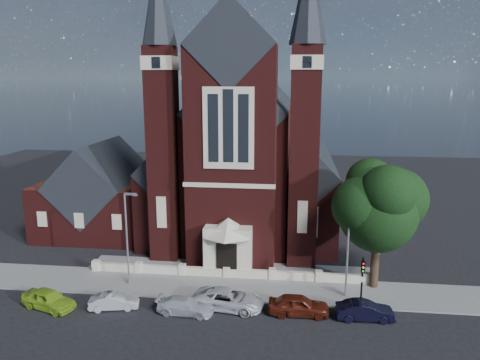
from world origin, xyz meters
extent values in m
plane|color=black|center=(0.00, 15.00, 0.00)|extent=(120.00, 120.00, 0.00)
cube|color=slate|center=(0.00, 4.50, 0.00)|extent=(60.00, 5.00, 0.12)
cube|color=slate|center=(0.00, 8.50, 0.00)|extent=(26.00, 3.00, 0.14)
cube|color=beige|center=(0.00, 6.50, 0.00)|extent=(24.00, 0.40, 0.90)
cube|color=#451312|center=(0.00, 25.00, 7.00)|extent=(10.00, 30.00, 14.00)
cube|color=black|center=(0.00, 25.00, 14.00)|extent=(10.00, 30.20, 10.00)
cube|color=#451312|center=(-7.50, 24.00, 4.00)|extent=(5.00, 26.00, 8.00)
cube|color=#451312|center=(7.50, 24.00, 4.00)|extent=(5.00, 26.00, 8.00)
cube|color=black|center=(-7.50, 24.00, 8.00)|extent=(5.01, 26.20, 5.01)
cube|color=black|center=(7.50, 24.00, 8.00)|extent=(5.01, 26.20, 5.01)
cube|color=#451312|center=(0.00, 9.50, 10.00)|extent=(8.00, 3.00, 20.00)
cube|color=black|center=(0.00, 9.50, 20.00)|extent=(8.00, 3.20, 8.00)
cube|color=beige|center=(0.00, 7.95, 13.00)|extent=(4.40, 0.15, 7.00)
cube|color=black|center=(0.00, 7.88, 13.20)|extent=(0.90, 0.08, 6.20)
cube|color=beige|center=(0.00, 7.50, 2.20)|extent=(4.20, 2.00, 4.40)
cube|color=black|center=(0.00, 6.45, 1.60)|extent=(1.80, 0.12, 3.20)
cone|color=beige|center=(0.00, 7.50, 4.40)|extent=(4.60, 4.60, 1.60)
cube|color=#451312|center=(-6.50, 10.50, 10.00)|extent=(2.60, 2.60, 20.00)
cube|color=beige|center=(-6.50, 10.50, 18.50)|extent=(2.80, 2.80, 1.20)
cube|color=#451312|center=(6.50, 10.50, 10.00)|extent=(2.60, 2.60, 20.00)
cube|color=beige|center=(6.50, 10.50, 18.50)|extent=(2.80, 2.80, 1.20)
cube|color=#451312|center=(-16.00, 18.00, 3.00)|extent=(12.00, 12.00, 6.00)
cube|color=black|center=(-16.00, 18.00, 6.00)|extent=(8.49, 12.20, 8.49)
cylinder|color=black|center=(12.50, 6.00, 2.50)|extent=(0.70, 0.70, 5.00)
sphere|color=black|center=(12.50, 6.00, 6.50)|extent=(6.40, 6.40, 6.40)
sphere|color=black|center=(12.90, 4.80, 8.50)|extent=(4.40, 4.40, 4.40)
cylinder|color=gray|center=(-8.00, 4.00, 4.00)|extent=(0.16, 0.16, 8.00)
cube|color=gray|center=(-7.50, 4.00, 8.00)|extent=(1.00, 0.15, 0.18)
cube|color=gray|center=(-7.10, 4.00, 7.92)|extent=(0.35, 0.22, 0.12)
cylinder|color=gray|center=(10.00, 4.00, 4.00)|extent=(0.16, 0.16, 8.00)
cube|color=gray|center=(10.50, 4.00, 8.00)|extent=(1.00, 0.15, 0.18)
cube|color=gray|center=(10.90, 4.00, 7.92)|extent=(0.35, 0.22, 0.12)
cylinder|color=black|center=(11.00, 2.50, 2.00)|extent=(0.14, 0.14, 4.00)
cube|color=black|center=(11.00, 2.35, 3.30)|extent=(0.28, 0.22, 0.90)
sphere|color=red|center=(11.00, 2.22, 3.60)|extent=(0.14, 0.14, 0.14)
sphere|color=#CC8C0C|center=(11.00, 2.22, 3.30)|extent=(0.14, 0.14, 0.14)
sphere|color=#0C9919|center=(11.00, 2.22, 3.00)|extent=(0.14, 0.14, 0.14)
imported|color=#92C427|center=(-12.65, -0.66, 0.75)|extent=(4.76, 3.08, 1.51)
imported|color=#A4A8AB|center=(-7.70, -0.11, 0.61)|extent=(3.90, 2.13, 1.22)
imported|color=silver|center=(-2.15, -0.21, 0.62)|extent=(4.39, 2.06, 1.24)
imported|color=silver|center=(0.97, 1.01, 0.75)|extent=(5.67, 3.25, 1.49)
imported|color=#51190D|center=(6.24, 0.62, 0.77)|extent=(4.55, 1.90, 1.54)
imported|color=black|center=(11.03, 0.48, 0.69)|extent=(4.24, 1.65, 1.38)
camera|label=1|loc=(5.66, -31.46, 17.23)|focal=35.00mm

